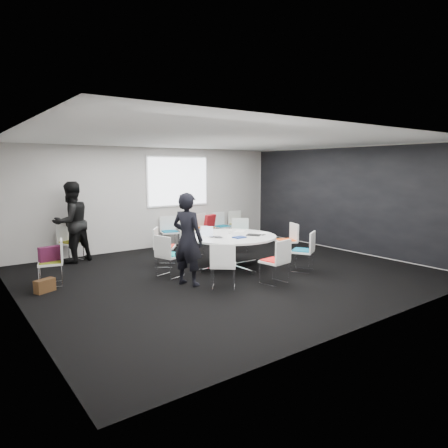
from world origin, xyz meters
TOP-DOWN VIEW (x-y plane):
  - room_shell at (0.09, 0.00)m, footprint 8.08×7.08m
  - conference_table at (0.37, 0.37)m, footprint 2.04×2.04m
  - projection_screen at (0.80, 3.46)m, footprint 1.90×0.03m
  - chair_ring_a at (2.00, 0.23)m, footprint 0.58×0.59m
  - chair_ring_b at (1.60, 1.59)m, footprint 0.64×0.64m
  - chair_ring_c at (0.26, 1.87)m, footprint 0.59×0.58m
  - chair_ring_d at (-0.80, 1.34)m, footprint 0.64×0.64m
  - chair_ring_e at (-1.14, 0.46)m, footprint 0.56×0.57m
  - chair_ring_f at (-0.73, -0.85)m, footprint 0.64×0.64m
  - chair_ring_g at (0.26, -1.19)m, footprint 0.52×0.51m
  - chair_ring_h at (1.41, -0.85)m, footprint 0.62×0.62m
  - chair_back_a at (0.32, 3.17)m, footprint 0.56×0.55m
  - chair_back_b at (0.91, 3.16)m, footprint 0.58×0.57m
  - chair_back_c at (1.54, 3.16)m, footprint 0.57×0.57m
  - chair_back_d at (2.12, 3.13)m, footprint 0.47×0.46m
  - chair_back_e at (2.76, 3.17)m, footprint 0.51×0.50m
  - chair_spare_left at (-3.26, 1.25)m, footprint 0.55×0.56m
  - chair_person_back at (-2.39, 3.15)m, footprint 0.58×0.58m
  - person_main at (-1.14, -0.26)m, footprint 0.65×0.77m
  - person_back at (-2.39, 2.98)m, footprint 1.13×1.01m
  - laptop at (-0.02, 0.35)m, footprint 0.31×0.36m
  - laptop_lid at (-0.18, 0.52)m, footprint 0.16×0.27m
  - notebook_black at (0.79, 0.07)m, footprint 0.35×0.37m
  - tablet_folio at (0.33, 0.01)m, footprint 0.27×0.22m
  - papers_right at (0.89, 0.70)m, footprint 0.37×0.35m
  - papers_front at (1.18, 0.19)m, footprint 0.34×0.28m
  - cup at (0.47, 0.54)m, footprint 0.08×0.08m
  - phone at (1.00, -0.02)m, footprint 0.16×0.12m
  - maroon_bag at (-3.27, 1.26)m, footprint 0.42×0.19m
  - brown_bag at (-3.48, 0.88)m, footprint 0.39×0.29m
  - red_jacket at (1.55, 2.94)m, footprint 0.47×0.31m

SIDE VIEW (x-z plane):
  - brown_bag at x=-3.48m, z-range 0.00..0.24m
  - chair_ring_a at x=2.00m, z-range -0.16..0.72m
  - chair_ring_b at x=1.60m, z-range -0.16..0.72m
  - chair_ring_c at x=0.26m, z-range -0.16..0.72m
  - chair_ring_d at x=-0.80m, z-range -0.16..0.72m
  - chair_ring_e at x=-1.14m, z-range -0.16..0.72m
  - chair_ring_f at x=-0.73m, z-range -0.16..0.72m
  - chair_ring_g at x=0.26m, z-range -0.16..0.72m
  - chair_ring_h at x=1.41m, z-range -0.16..0.72m
  - chair_back_a at x=0.32m, z-range -0.16..0.72m
  - chair_back_b at x=0.91m, z-range -0.16..0.72m
  - chair_back_c at x=1.54m, z-range -0.16..0.72m
  - chair_back_d at x=2.12m, z-range -0.16..0.72m
  - chair_back_e at x=2.76m, z-range -0.16..0.72m
  - chair_spare_left at x=-3.26m, z-range -0.16..0.72m
  - chair_person_back at x=-2.39m, z-range -0.16..0.72m
  - conference_table at x=0.37m, z-range 0.15..0.88m
  - maroon_bag at x=-3.27m, z-range 0.48..0.76m
  - red_jacket at x=1.55m, z-range 0.52..0.88m
  - papers_right at x=0.89m, z-range 0.73..0.73m
  - papers_front at x=1.18m, z-range 0.73..0.73m
  - phone at x=1.00m, z-range 0.73..0.74m
  - notebook_black at x=0.79m, z-range 0.73..0.75m
  - laptop at x=-0.02m, z-range 0.73..0.75m
  - tablet_folio at x=0.33m, z-range 0.73..0.76m
  - cup at x=0.47m, z-range 0.73..0.82m
  - laptop_lid at x=-0.18m, z-range 0.75..0.97m
  - person_main at x=-1.14m, z-range 0.00..1.78m
  - person_back at x=-2.39m, z-range 0.00..1.92m
  - room_shell at x=0.09m, z-range -0.04..2.84m
  - projection_screen at x=0.80m, z-range 1.17..2.53m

